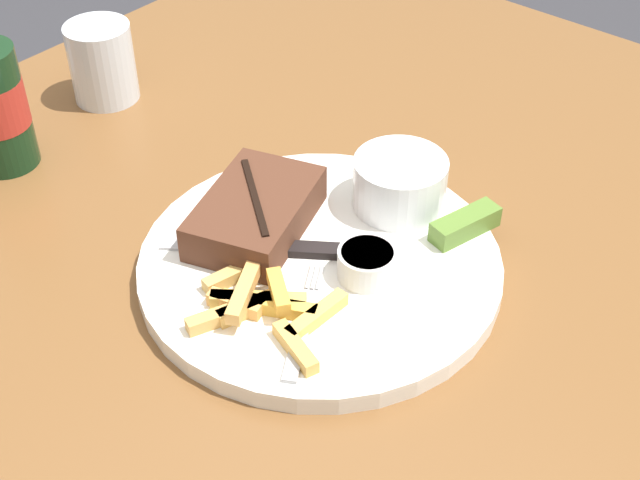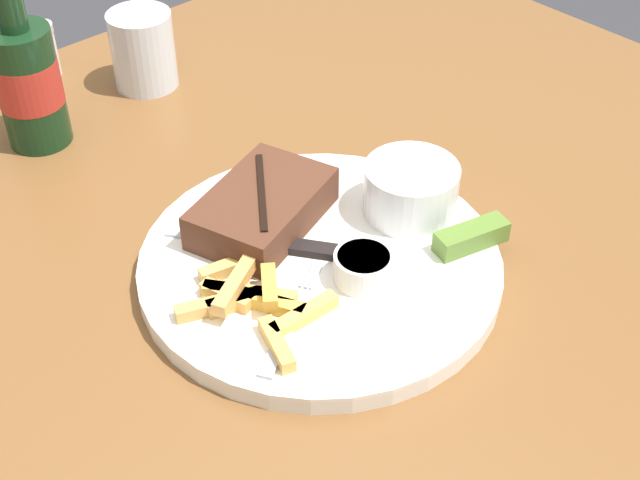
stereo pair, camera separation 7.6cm
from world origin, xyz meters
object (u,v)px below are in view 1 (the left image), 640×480
Objects in this scene: coleslaw_cup at (400,180)px; knife_utensil at (272,247)px; steak_portion at (256,213)px; salt_shaker at (0,67)px; pickle_spear at (465,224)px; dinner_plate at (320,265)px; drinking_glass at (102,62)px; fork_utensil at (303,325)px; dipping_sauce_cup at (367,262)px.

coleslaw_cup is 0.60× the size of knife_utensil.
steak_portion is 2.35× the size of salt_shaker.
pickle_spear reaches higher than knife_utensil.
knife_utensil reaches higher than dinner_plate.
drinking_glass is at bearing -54.47° from salt_shaker.
knife_utensil is (-0.12, 0.05, -0.02)m from coleslaw_cup.
steak_portion is 1.26× the size of fork_utensil.
coleslaw_cup is 0.07m from pickle_spear.
drinking_glass reaches higher than steak_portion.
knife_utensil is at bearing 116.09° from dinner_plate.
drinking_glass is at bearing 94.81° from coleslaw_cup.
knife_utensil is at bearing 159.62° from coleslaw_cup.
pickle_spear is 0.50× the size of knife_utensil.
knife_utensil is 2.22× the size of salt_shaker.
dinner_plate is at bearing -90.51° from salt_shaker.
dinner_plate is 0.11m from coleslaw_cup.
dipping_sauce_cup is 0.78× the size of salt_shaker.
dinner_plate is at bearing 144.44° from pickle_spear.
steak_portion is at bearing 28.81° from fork_utensil.
steak_portion is 1.06× the size of knife_utensil.
coleslaw_cup is at bearing -145.61° from knife_utensil.
steak_portion reaches higher than dipping_sauce_cup.
knife_utensil is 0.44m from salt_shaker.
knife_utensil is (-0.03, 0.08, -0.01)m from dipping_sauce_cup.
fork_utensil is at bearing -98.47° from salt_shaker.
pickle_spear is at bearing -41.58° from fork_utensil.
drinking_glass reaches higher than fork_utensil.
drinking_glass is at bearing -50.44° from knife_utensil.
dipping_sauce_cup is at bearing 162.79° from knife_utensil.
coleslaw_cup is 1.72× the size of dipping_sauce_cup.
fork_utensil is (-0.18, -0.04, -0.03)m from coleslaw_cup.
dinner_plate is at bearing 0.00° from fork_utensil.
fork_utensil is 1.37× the size of drinking_glass.
coleslaw_cup is at bearing -78.12° from salt_shaker.
drinking_glass is (-0.04, 0.46, 0.02)m from pickle_spear.
steak_portion is 3.02× the size of dipping_sauce_cup.
drinking_glass is (0.08, 0.31, 0.01)m from steak_portion.
pickle_spear reaches higher than fork_utensil.
pickle_spear is at bearing -85.46° from drinking_glass.
dipping_sauce_cup is 0.52m from salt_shaker.
dinner_plate is 0.14m from pickle_spear.
dipping_sauce_cup reaches higher than pickle_spear.
coleslaw_cup reaches higher than dinner_plate.
fork_utensil is 0.84× the size of knife_utensil.
salt_shaker reaches higher than steak_portion.
dipping_sauce_cup is 0.57× the size of drinking_glass.
coleslaw_cup is 0.39m from drinking_glass.
steak_portion is 1.73× the size of drinking_glass.
pickle_spear is (0.10, -0.03, -0.00)m from dipping_sauce_cup.
steak_portion is 0.19m from pickle_spear.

